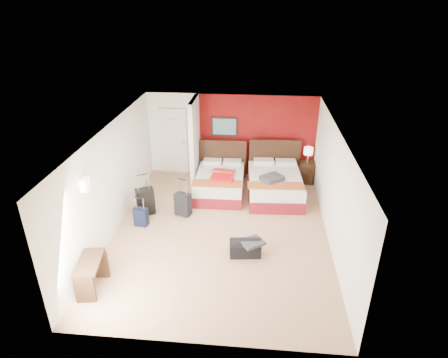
# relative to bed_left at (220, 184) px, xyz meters

# --- Properties ---
(ground) EXTENTS (6.50, 6.50, 0.00)m
(ground) POSITION_rel_bed_left_xyz_m (0.22, -1.94, -0.28)
(ground) COLOR tan
(ground) RESTS_ON ground
(room_walls) EXTENTS (5.02, 6.52, 2.50)m
(room_walls) POSITION_rel_bed_left_xyz_m (-1.19, -0.52, 0.97)
(room_walls) COLOR white
(room_walls) RESTS_ON ground
(red_accent_panel) EXTENTS (3.50, 0.04, 2.50)m
(red_accent_panel) POSITION_rel_bed_left_xyz_m (0.97, 1.29, 0.97)
(red_accent_panel) COLOR maroon
(red_accent_panel) RESTS_ON ground
(partition_wall) EXTENTS (0.12, 1.20, 2.50)m
(partition_wall) POSITION_rel_bed_left_xyz_m (-0.78, 0.67, 0.97)
(partition_wall) COLOR silver
(partition_wall) RESTS_ON ground
(entry_door) EXTENTS (0.82, 0.06, 2.05)m
(entry_door) POSITION_rel_bed_left_xyz_m (-1.53, 1.26, 0.74)
(entry_door) COLOR silver
(entry_door) RESTS_ON ground
(bed_left) EXTENTS (1.34, 1.90, 0.56)m
(bed_left) POSITION_rel_bed_left_xyz_m (0.00, 0.00, 0.00)
(bed_left) COLOR white
(bed_left) RESTS_ON ground
(bed_right) EXTENTS (1.55, 2.13, 0.61)m
(bed_right) POSITION_rel_bed_left_xyz_m (1.53, -0.03, 0.03)
(bed_right) COLOR white
(bed_right) RESTS_ON ground
(red_suitcase_open) EXTENTS (0.68, 0.88, 0.10)m
(red_suitcase_open) POSITION_rel_bed_left_xyz_m (0.10, -0.10, 0.33)
(red_suitcase_open) COLOR red
(red_suitcase_open) RESTS_ON bed_left
(jacket_bundle) EXTENTS (0.70, 0.68, 0.13)m
(jacket_bundle) POSITION_rel_bed_left_xyz_m (1.43, -0.33, 0.40)
(jacket_bundle) COLOR #3F3E44
(jacket_bundle) RESTS_ON bed_right
(nightstand) EXTENTS (0.49, 0.49, 0.62)m
(nightstand) POSITION_rel_bed_left_xyz_m (2.49, 0.95, 0.03)
(nightstand) COLOR black
(nightstand) RESTS_ON ground
(table_lamp) EXTENTS (0.32, 0.32, 0.46)m
(table_lamp) POSITION_rel_bed_left_xyz_m (2.49, 0.95, 0.58)
(table_lamp) COLOR white
(table_lamp) RESTS_ON nightstand
(suitcase_black) EXTENTS (0.53, 0.45, 0.67)m
(suitcase_black) POSITION_rel_bed_left_xyz_m (-1.76, -1.31, 0.05)
(suitcase_black) COLOR black
(suitcase_black) RESTS_ON ground
(suitcase_charcoal) EXTENTS (0.45, 0.36, 0.57)m
(suitcase_charcoal) POSITION_rel_bed_left_xyz_m (-0.80, -1.28, 0.00)
(suitcase_charcoal) COLOR black
(suitcase_charcoal) RESTS_ON ground
(suitcase_navy) EXTENTS (0.35, 0.24, 0.45)m
(suitcase_navy) POSITION_rel_bed_left_xyz_m (-1.72, -1.86, -0.06)
(suitcase_navy) COLOR black
(suitcase_navy) RESTS_ON ground
(duffel_bag) EXTENTS (0.70, 0.43, 0.34)m
(duffel_bag) POSITION_rel_bed_left_xyz_m (0.84, -2.77, -0.11)
(duffel_bag) COLOR black
(duffel_bag) RESTS_ON ground
(jacket_draped) EXTENTS (0.59, 0.57, 0.06)m
(jacket_draped) POSITION_rel_bed_left_xyz_m (0.99, -2.82, 0.08)
(jacket_draped) COLOR #333438
(jacket_draped) RESTS_ON duffel_bag
(desk) EXTENTS (0.52, 0.86, 0.67)m
(desk) POSITION_rel_bed_left_xyz_m (-1.99, -4.12, 0.05)
(desk) COLOR #311C10
(desk) RESTS_ON ground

